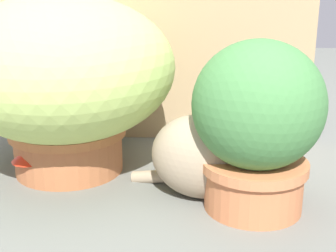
{
  "coord_description": "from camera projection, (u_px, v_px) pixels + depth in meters",
  "views": [
    {
      "loc": [
        0.15,
        -1.09,
        0.53
      ],
      "look_at": [
        0.1,
        0.05,
        0.18
      ],
      "focal_mm": 49.44,
      "sensor_mm": 36.0,
      "label": 1
    }
  ],
  "objects": [
    {
      "name": "ground_plane",
      "position": [
        130.0,
        196.0,
        1.21
      ],
      "size": [
        6.0,
        6.0,
        0.0
      ],
      "primitive_type": "plane",
      "color": "slate"
    },
    {
      "name": "cardboard_backdrop",
      "position": [
        158.0,
        35.0,
        1.58
      ],
      "size": [
        1.07,
        0.03,
        0.73
      ],
      "primitive_type": "cube",
      "color": "tan",
      "rests_on": "ground"
    },
    {
      "name": "grass_planter",
      "position": [
        64.0,
        75.0,
        1.3
      ],
      "size": [
        0.63,
        0.63,
        0.51
      ],
      "color": "#AD653D",
      "rests_on": "ground"
    },
    {
      "name": "leafy_planter",
      "position": [
        257.0,
        123.0,
        1.09
      ],
      "size": [
        0.31,
        0.31,
        0.42
      ],
      "color": "#C07045",
      "rests_on": "ground"
    },
    {
      "name": "cat",
      "position": [
        207.0,
        153.0,
        1.17
      ],
      "size": [
        0.37,
        0.24,
        0.32
      ],
      "color": "tan",
      "rests_on": "ground"
    },
    {
      "name": "mushroom_ornament_red",
      "position": [
        30.0,
        155.0,
        1.27
      ],
      "size": [
        0.1,
        0.1,
        0.11
      ],
      "color": "silver",
      "rests_on": "ground"
    }
  ]
}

